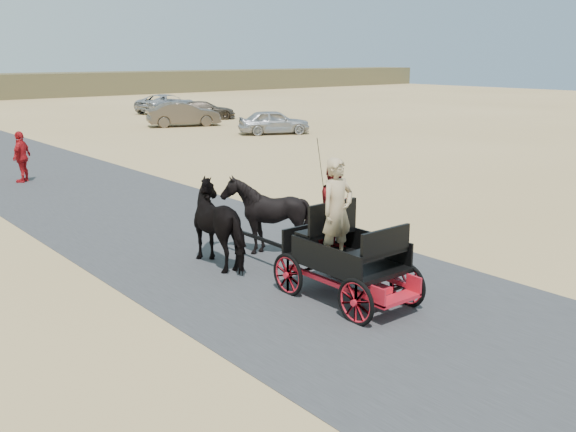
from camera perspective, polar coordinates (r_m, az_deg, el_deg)
ground at (r=10.69m, az=10.11°, el=-9.07°), size 140.00×140.00×0.00m
road at (r=10.69m, az=10.11°, el=-9.05°), size 6.00×140.00×0.01m
carriage at (r=11.29m, az=5.18°, el=-5.67°), size 1.30×2.40×0.72m
horse_left at (r=13.05m, az=-5.78°, el=-0.72°), size 0.91×2.01×1.70m
horse_right at (r=13.66m, az=-1.94°, el=0.03°), size 1.37×1.54×1.70m
driver_man at (r=10.83m, az=4.39°, el=0.45°), size 0.66×0.43×1.80m
passenger_woman at (r=11.58m, az=4.29°, el=0.78°), size 0.77×0.60×1.58m
pedestrian at (r=23.36m, az=-22.59°, el=4.88°), size 1.02×1.01×1.73m
car_a at (r=35.24m, az=-1.25°, el=8.37°), size 4.14×3.09×1.31m
car_b at (r=39.70m, az=-9.26°, el=8.91°), size 4.59×2.89×1.43m
car_c at (r=43.94m, az=-7.45°, el=9.31°), size 4.43×3.31×1.19m
car_d at (r=49.33m, az=-10.72°, el=9.80°), size 5.42×3.68×1.38m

